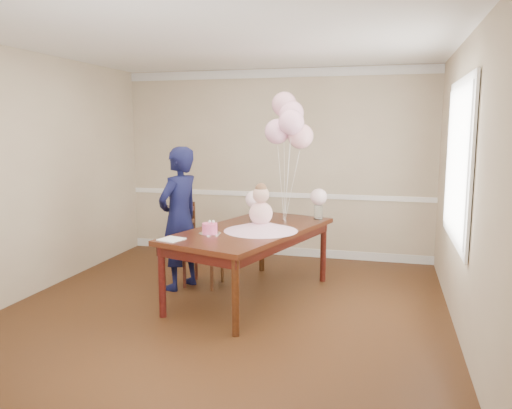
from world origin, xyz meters
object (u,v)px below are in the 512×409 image
birthday_cake (210,228)px  dining_chair_seat (203,250)px  dining_table_top (251,231)px  woman (179,218)px

birthday_cake → dining_chair_seat: 0.85m
dining_table_top → dining_chair_seat: dining_table_top is taller
birthday_cake → woman: woman is taller
dining_chair_seat → woman: size_ratio=0.25×
birthday_cake → dining_chair_seat: size_ratio=0.37×
dining_table_top → birthday_cake: bearing=-114.0°
dining_chair_seat → dining_table_top: bearing=-20.8°
birthday_cake → dining_chair_seat: bearing=116.4°
birthday_cake → dining_chair_seat: (-0.33, 0.67, -0.41)m
dining_table_top → birthday_cake: size_ratio=13.33×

